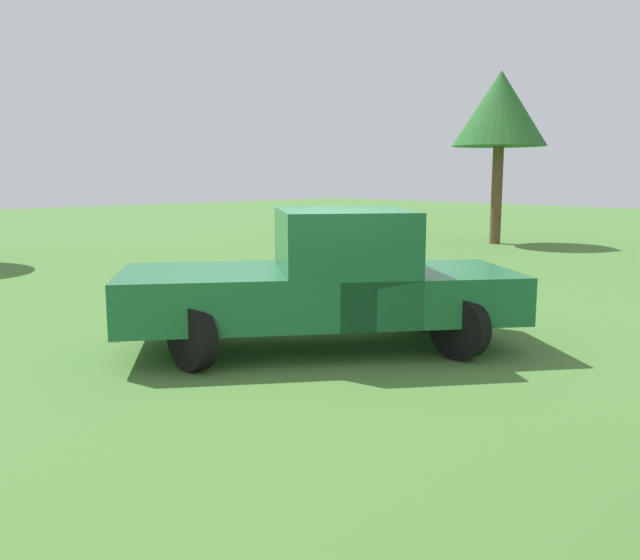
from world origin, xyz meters
TOP-DOWN VIEW (x-y plane):
  - ground_plane at (0.00, 0.00)m, footprint 80.00×80.00m
  - pickup_truck at (-0.07, -0.08)m, footprint 4.41×5.22m
  - tree_back_left at (5.82, -13.31)m, footprint 3.01×3.01m

SIDE VIEW (x-z plane):
  - ground_plane at x=0.00m, z-range 0.00..0.00m
  - pickup_truck at x=-0.07m, z-range 0.03..1.84m
  - tree_back_left at x=5.82m, z-range 1.53..7.07m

